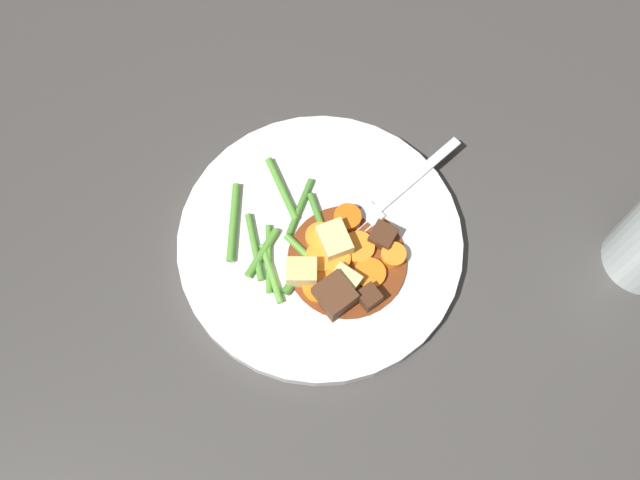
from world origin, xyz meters
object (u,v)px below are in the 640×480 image
at_px(carrot_slice_6, 370,274).
at_px(meat_chunk_0, 383,236).
at_px(carrot_slice_0, 319,237).
at_px(meat_chunk_1, 335,296).
at_px(carrot_slice_4, 358,248).
at_px(carrot_slice_1, 347,218).
at_px(dinner_plate, 320,243).
at_px(carrot_slice_5, 322,258).
at_px(fork, 393,196).
at_px(carrot_slice_2, 336,260).
at_px(carrot_slice_3, 393,255).
at_px(potato_chunk_1, 302,273).
at_px(meat_chunk_2, 369,297).
at_px(carrot_slice_7, 320,286).
at_px(potato_chunk_2, 343,284).
at_px(potato_chunk_0, 333,243).

bearing_deg(carrot_slice_6, meat_chunk_0, 94.41).
relative_size(carrot_slice_0, meat_chunk_1, 0.86).
height_order(carrot_slice_0, carrot_slice_4, carrot_slice_0).
bearing_deg(carrot_slice_1, dinner_plate, -118.67).
bearing_deg(meat_chunk_1, carrot_slice_5, 131.58).
distance_m(carrot_slice_0, fork, 0.09).
distance_m(dinner_plate, carrot_slice_2, 0.03).
xyz_separation_m(carrot_slice_3, carrot_slice_5, (-0.06, -0.03, -0.00)).
height_order(carrot_slice_6, fork, carrot_slice_6).
bearing_deg(meat_chunk_0, potato_chunk_1, -129.37).
distance_m(carrot_slice_4, meat_chunk_2, 0.05).
xyz_separation_m(carrot_slice_2, fork, (0.02, 0.09, -0.00)).
height_order(carrot_slice_7, meat_chunk_2, meat_chunk_2).
height_order(potato_chunk_2, fork, potato_chunk_2).
relative_size(carrot_slice_0, potato_chunk_1, 0.99).
relative_size(carrot_slice_0, carrot_slice_4, 0.88).
bearing_deg(carrot_slice_7, carrot_slice_1, 93.15).
bearing_deg(carrot_slice_7, carrot_slice_3, 47.89).
height_order(carrot_slice_0, carrot_slice_5, same).
xyz_separation_m(carrot_slice_1, potato_chunk_2, (0.02, -0.07, 0.00)).
bearing_deg(carrot_slice_2, potato_chunk_1, -130.32).
height_order(carrot_slice_4, meat_chunk_2, meat_chunk_2).
xyz_separation_m(dinner_plate, potato_chunk_2, (0.04, -0.04, 0.02)).
bearing_deg(potato_chunk_2, carrot_slice_6, 48.85).
height_order(carrot_slice_0, carrot_slice_3, same).
bearing_deg(carrot_slice_5, dinner_plate, 118.47).
height_order(meat_chunk_0, meat_chunk_1, meat_chunk_1).
height_order(carrot_slice_7, meat_chunk_0, meat_chunk_0).
xyz_separation_m(potato_chunk_0, meat_chunk_1, (0.02, -0.05, 0.00)).
xyz_separation_m(carrot_slice_1, fork, (0.03, 0.04, -0.00)).
height_order(dinner_plate, meat_chunk_2, meat_chunk_2).
distance_m(carrot_slice_2, fork, 0.09).
bearing_deg(carrot_slice_6, carrot_slice_2, -178.46).
relative_size(potato_chunk_2, fork, 0.17).
distance_m(carrot_slice_4, carrot_slice_6, 0.03).
height_order(carrot_slice_1, fork, carrot_slice_1).
height_order(meat_chunk_2, fork, meat_chunk_2).
bearing_deg(meat_chunk_1, potato_chunk_0, 115.54).
relative_size(dinner_plate, meat_chunk_2, 14.43).
bearing_deg(carrot_slice_0, dinner_plate, -3.86).
bearing_deg(carrot_slice_6, carrot_slice_5, -174.51).
xyz_separation_m(carrot_slice_1, carrot_slice_6, (0.04, -0.04, -0.00)).
height_order(carrot_slice_5, meat_chunk_1, meat_chunk_1).
distance_m(carrot_slice_7, potato_chunk_0, 0.04).
bearing_deg(meat_chunk_1, dinner_plate, 127.26).
bearing_deg(meat_chunk_2, carrot_slice_3, 84.69).
distance_m(meat_chunk_2, fork, 0.11).
bearing_deg(carrot_slice_1, meat_chunk_1, -74.77).
height_order(carrot_slice_3, carrot_slice_6, carrot_slice_3).
relative_size(carrot_slice_5, potato_chunk_0, 0.92).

